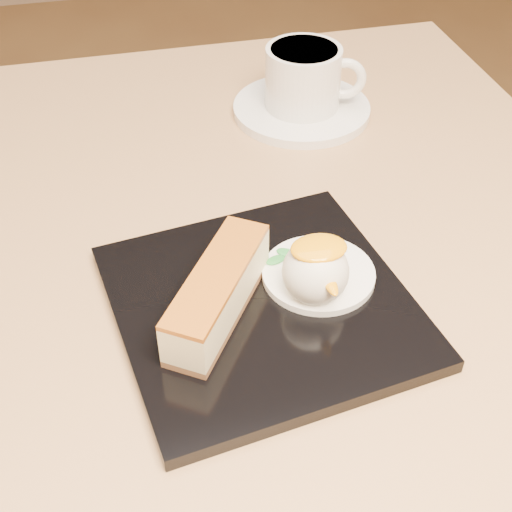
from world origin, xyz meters
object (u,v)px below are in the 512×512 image
object	(u,v)px
ice_cream_scoop	(315,272)
saucer	(301,109)
table	(202,370)
cheesecake	(218,293)
dessert_plate	(262,305)
coffee_cup	(305,77)

from	to	relation	value
ice_cream_scoop	saucer	world-z (taller)	ice_cream_scoop
table	cheesecake	distance (m)	0.21
dessert_plate	table	bearing A→B (deg)	116.26
saucer	coffee_cup	distance (m)	0.04
table	cheesecake	world-z (taller)	cheesecake
ice_cream_scoop	saucer	xyz separation A→B (m)	(0.08, 0.29, -0.03)
coffee_cup	dessert_plate	bearing A→B (deg)	-95.65
saucer	dessert_plate	bearing A→B (deg)	-112.06
cheesecake	coffee_cup	bearing A→B (deg)	6.28
saucer	cheesecake	bearing A→B (deg)	-117.41
table	coffee_cup	size ratio (longest dim) A/B	7.52
cheesecake	saucer	size ratio (longest dim) A/B	0.83
table	saucer	bearing A→B (deg)	52.56
cheesecake	ice_cream_scoop	world-z (taller)	ice_cream_scoop
cheesecake	saucer	xyz separation A→B (m)	(0.15, 0.29, -0.03)
ice_cream_scoop	cheesecake	bearing A→B (deg)	180.00
table	cheesecake	size ratio (longest dim) A/B	6.40
table	ice_cream_scoop	world-z (taller)	ice_cream_scoop
coffee_cup	ice_cream_scoop	bearing A→B (deg)	-88.22
dessert_plate	ice_cream_scoop	bearing A→B (deg)	-7.13
dessert_plate	saucer	world-z (taller)	dessert_plate
table	dessert_plate	xyz separation A→B (m)	(0.04, -0.08, 0.16)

